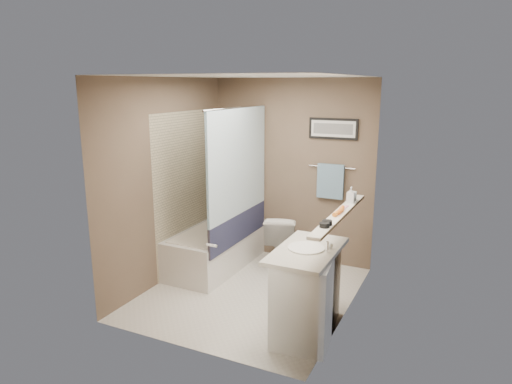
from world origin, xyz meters
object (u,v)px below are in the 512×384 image
at_px(bathtub, 215,248).
at_px(candle_bowl_near, 324,225).
at_px(hair_brush_back, 341,210).
at_px(vanity, 307,293).
at_px(hair_brush_front, 338,212).
at_px(glass_jar, 353,196).
at_px(candle_bowl_far, 327,223).
at_px(soap_bottle, 351,195).
at_px(toilet, 281,240).

relative_size(bathtub, candle_bowl_near, 16.67).
bearing_deg(candle_bowl_near, hair_brush_back, 90.00).
xyz_separation_m(vanity, hair_brush_front, (0.19, 0.31, 0.74)).
bearing_deg(glass_jar, candle_bowl_near, -90.00).
distance_m(candle_bowl_far, soap_bottle, 0.85).
distance_m(hair_brush_front, soap_bottle, 0.49).
distance_m(vanity, candle_bowl_near, 0.77).
relative_size(bathtub, candle_bowl_far, 16.67).
bearing_deg(bathtub, soap_bottle, -6.65).
relative_size(glass_jar, soap_bottle, 0.60).
distance_m(candle_bowl_far, hair_brush_back, 0.45).
bearing_deg(hair_brush_front, bathtub, 158.25).
relative_size(toilet, hair_brush_back, 3.18).
bearing_deg(soap_bottle, hair_brush_back, -90.00).
height_order(candle_bowl_near, hair_brush_back, hair_brush_back).
height_order(toilet, hair_brush_front, hair_brush_front).
xyz_separation_m(candle_bowl_far, soap_bottle, (0.00, 0.85, 0.06)).
relative_size(vanity, candle_bowl_near, 10.00).
bearing_deg(hair_brush_back, soap_bottle, 90.00).
xyz_separation_m(toilet, soap_bottle, (1.02, -0.62, 0.85)).
distance_m(candle_bowl_near, glass_jar, 1.01).
relative_size(bathtub, hair_brush_back, 6.82).
distance_m(toilet, hair_brush_front, 1.70).
distance_m(vanity, soap_bottle, 1.14).
xyz_separation_m(bathtub, glass_jar, (1.79, -0.15, 0.92)).
height_order(toilet, soap_bottle, soap_bottle).
distance_m(toilet, hair_brush_back, 1.64).
relative_size(toilet, glass_jar, 7.00).
xyz_separation_m(candle_bowl_near, candle_bowl_far, (0.00, 0.08, 0.00)).
height_order(hair_brush_back, soap_bottle, soap_bottle).
relative_size(bathtub, vanity, 1.67).
bearing_deg(candle_bowl_near, vanity, 144.63).
distance_m(toilet, soap_bottle, 1.47).
bearing_deg(candle_bowl_far, glass_jar, 90.00).
height_order(bathtub, candle_bowl_far, candle_bowl_far).
relative_size(hair_brush_front, hair_brush_back, 1.00).
height_order(hair_brush_front, soap_bottle, soap_bottle).
bearing_deg(soap_bottle, hair_brush_front, -90.00).
bearing_deg(toilet, soap_bottle, 132.60).
relative_size(vanity, soap_bottle, 5.36).
height_order(toilet, candle_bowl_near, candle_bowl_near).
height_order(candle_bowl_near, candle_bowl_far, same).
xyz_separation_m(bathtub, candle_bowl_far, (1.79, -1.08, 0.89)).
distance_m(candle_bowl_near, soap_bottle, 0.93).
relative_size(candle_bowl_far, hair_brush_front, 0.41).
xyz_separation_m(vanity, candle_bowl_far, (0.19, -0.05, 0.73)).
height_order(glass_jar, soap_bottle, soap_bottle).
bearing_deg(glass_jar, vanity, -101.93).
bearing_deg(candle_bowl_far, candle_bowl_near, -90.00).
height_order(toilet, glass_jar, glass_jar).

